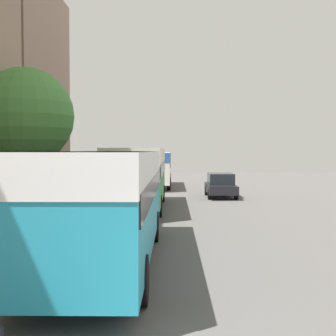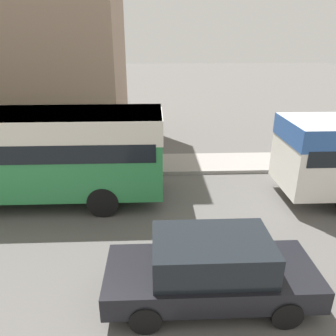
# 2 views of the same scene
# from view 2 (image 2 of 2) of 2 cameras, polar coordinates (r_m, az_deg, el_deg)

# --- Properties ---
(building_far_terrace) EXTENTS (6.35, 8.34, 11.25)m
(building_far_terrace) POSITION_cam_2_polar(r_m,az_deg,el_deg) (18.81, -22.17, 21.34)
(building_far_terrace) COLOR gray
(building_far_terrace) RESTS_ON ground_plane
(bus_following) EXTENTS (2.64, 10.11, 3.13)m
(bus_following) POSITION_cam_2_polar(r_m,az_deg,el_deg) (12.04, -25.85, 3.50)
(bus_following) COLOR #2D8447
(bus_following) RESTS_ON ground_plane
(car_crossing) EXTENTS (1.85, 4.49, 1.56)m
(car_crossing) POSITION_cam_2_polar(r_m,az_deg,el_deg) (7.38, 7.46, -16.99)
(car_crossing) COLOR black
(car_crossing) RESTS_ON ground_plane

